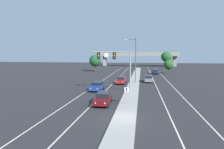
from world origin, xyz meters
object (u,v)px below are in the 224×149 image
Objects in this scene: car_oncoming_blue at (97,86)px; tree_far_right_a at (167,57)px; overhead_signal_mast at (117,61)px; car_receding_navy at (155,72)px; street_lamp_median at (135,58)px; car_oncoming_darkred at (103,98)px; car_receding_grey at (148,79)px; median_sign_post at (127,93)px; tree_far_right_c at (169,65)px; tree_far_left_b at (95,61)px; car_oncoming_red at (121,80)px.

car_oncoming_blue is 0.56× the size of tree_far_right_a.
car_receding_navy is at bearing 75.00° from overhead_signal_mast.
tree_far_right_a reaches higher than car_oncoming_blue.
car_oncoming_darkred is at bearing -99.71° from street_lamp_median.
street_lamp_median reaches higher than car_oncoming_darkred.
car_oncoming_blue is 1.01× the size of car_receding_grey.
tree_far_right_a is at bearing 77.37° from car_oncoming_darkred.
tree_far_right_c reaches higher than median_sign_post.
street_lamp_median reaches higher than median_sign_post.
car_receding_grey is at bearing -52.54° from tree_far_left_b.
median_sign_post is at bearing 3.32° from car_oncoming_darkred.
tree_far_left_b reaches higher than car_oncoming_darkred.
median_sign_post is 0.49× the size of car_oncoming_red.
tree_far_left_b is at bearing 120.71° from street_lamp_median.
overhead_signal_mast reaches higher than tree_far_right_c.
tree_far_right_c reaches higher than car_oncoming_blue.
car_receding_grey is at bearing -100.96° from tree_far_right_a.
tree_far_left_b is (-13.28, 37.61, -1.17)m from overhead_signal_mast.
car_oncoming_red is at bearing 92.19° from overhead_signal_mast.
overhead_signal_mast reaches higher than car_oncoming_darkred.
tree_far_right_c is (13.55, 24.42, 2.28)m from car_oncoming_red.
car_oncoming_red is 1.00× the size of car_receding_navy.
car_receding_grey is at bearing 72.93° from car_oncoming_darkred.
car_oncoming_darkred is at bearing -95.22° from overhead_signal_mast.
car_oncoming_blue is 9.37m from car_oncoming_red.
tree_far_right_c reaches higher than car_receding_grey.
car_receding_grey is 0.56× the size of tree_far_right_a.
median_sign_post reaches higher than car_receding_navy.
car_receding_grey is at bearing -109.41° from tree_far_right_c.
car_receding_grey is (3.46, 21.02, -0.77)m from median_sign_post.
overhead_signal_mast reaches higher than median_sign_post.
car_oncoming_red is at bearing -111.64° from car_receding_navy.
car_receding_navy is (6.31, 40.29, -0.77)m from median_sign_post.
tree_far_right_a is at bearing 76.44° from street_lamp_median.
overhead_signal_mast is 1.60× the size of car_oncoming_darkred.
car_oncoming_blue is (-6.31, -10.21, -4.97)m from street_lamp_median.
car_receding_navy is 0.56× the size of tree_far_right_a.
tree_far_right_c is at bearing -95.87° from tree_far_right_a.
car_oncoming_red is 24.28m from car_receding_navy.
overhead_signal_mast is 1.61× the size of car_oncoming_red.
car_oncoming_darkred is 81.27m from tree_far_right_a.
street_lamp_median reaches higher than tree_far_left_b.
tree_far_left_b is (-12.92, 28.12, 3.33)m from car_oncoming_red.
car_oncoming_darkred is 0.56× the size of tree_far_right_a.
car_receding_grey is (6.51, 21.19, 0.00)m from car_oncoming_darkred.
median_sign_post is at bearing -104.50° from tree_far_right_c.
overhead_signal_mast is 1.61× the size of car_receding_grey.
tree_far_right_a is at bearing 76.51° from overhead_signal_mast.
car_oncoming_blue and car_receding_navy have the same top height.
tree_far_right_a is (14.43, 59.81, -0.58)m from street_lamp_median.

